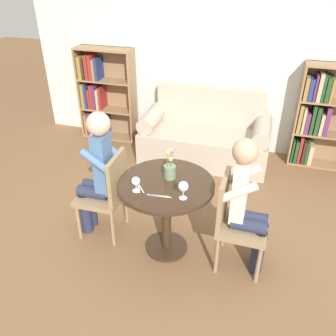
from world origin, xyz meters
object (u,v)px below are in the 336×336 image
Objects in this scene: bookshelf_left at (101,96)px; wine_glass_left at (136,182)px; person_right at (248,204)px; wine_glass_right at (183,187)px; person_left at (97,172)px; flower_vase at (170,169)px; chair_left at (107,192)px; bookshelf_right at (320,118)px; chair_right at (235,219)px; couch at (205,137)px.

wine_glass_left is (1.42, -2.31, 0.21)m from bookshelf_left.
person_right is (2.33, -2.12, 0.04)m from bookshelf_left.
person_right is 8.00× the size of wine_glass_right.
bookshelf_left is 1.02× the size of person_left.
flower_vase is (-0.19, 0.26, -0.03)m from wine_glass_right.
wine_glass_right is 0.32m from flower_vase.
bookshelf_left is 1.06× the size of person_right.
wine_glass_right reaches higher than chair_left.
bookshelf_left is at bearing 49.05° from person_right.
chair_left is (-2.03, -2.05, -0.16)m from bookshelf_right.
wine_glass_left is at bearing -178.58° from wine_glass_right.
bookshelf_left is 1.48× the size of chair_left.
chair_left is at bearing 88.30° from chair_right.
chair_right is at bearing -71.65° from couch.
couch is 1.96m from chair_right.
person_right is (0.70, -1.85, 0.36)m from couch.
person_left is (-0.08, -0.00, 0.21)m from chair_left.
flower_vase is at bearing 84.43° from person_right.
bookshelf_left is 3.08m from chair_right.
wine_glass_left is (0.41, -0.26, 0.36)m from chair_left.
person_right is at bearing -108.66° from bookshelf_right.
person_left is (-2.11, -2.05, 0.05)m from bookshelf_right.
couch is 1.29× the size of person_left.
flower_vase is (0.62, 0.02, 0.35)m from chair_left.
person_right reaches higher than chair_right.
bookshelf_right is 2.83m from wine_glass_left.
bookshelf_left is 8.45× the size of wine_glass_right.
bookshelf_left is 1.00× the size of bookshelf_right.
chair_right is at bearing -43.32° from bookshelf_left.
person_right is at bearing -42.27° from bookshelf_left.
bookshelf_left is 2.25m from person_left.
wine_glass_left is 0.49× the size of flower_vase.
person_left reaches higher than wine_glass_left.
bookshelf_right reaches higher than chair_left.
chair_left is 0.71× the size of person_right.
bookshelf_right is 4.80× the size of flower_vase.
bookshelf_right is (3.04, -0.00, 0.01)m from bookshelf_left.
person_left is (-0.70, -1.79, 0.39)m from couch.
wine_glass_right is 0.57× the size of flower_vase.
person_left is at bearing -111.34° from couch.
chair_right is (0.61, -1.85, 0.18)m from couch.
bookshelf_left is at bearing 128.39° from wine_glass_right.
chair_left is 6.67× the size of wine_glass_left.
chair_left is 0.60m from wine_glass_left.
bookshelf_left is 3.04m from bookshelf_right.
bookshelf_left reaches higher than chair_left.
couch is 1.96m from person_left.
bookshelf_left is 9.87× the size of wine_glass_left.
bookshelf_left reaches higher than person_right.
chair_right is at bearing -7.55° from flower_vase.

